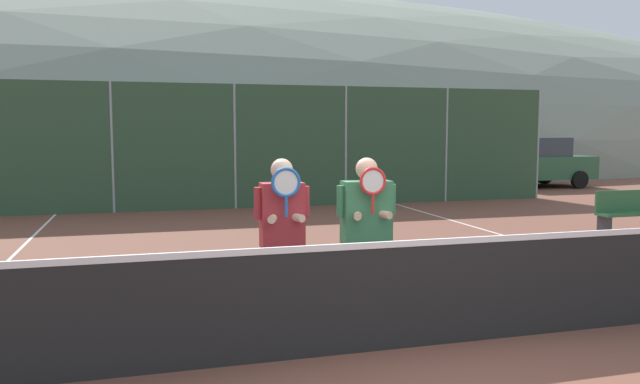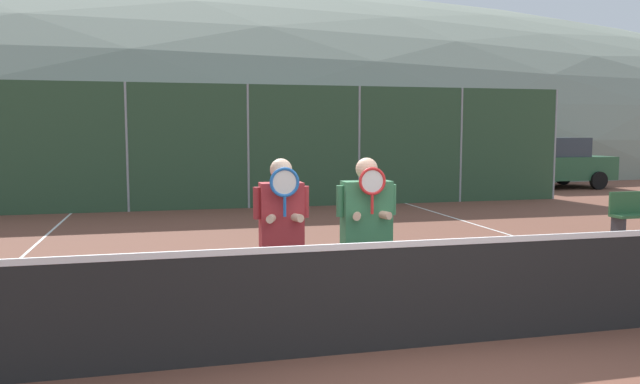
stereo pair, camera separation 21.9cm
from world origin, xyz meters
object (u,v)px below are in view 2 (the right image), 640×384
object	(u,v)px
car_far_left	(60,169)
player_leftmost	(282,228)
car_right_of_center	(544,162)
car_left_of_center	(248,168)
player_center_left	(366,224)
car_center	(406,164)

from	to	relation	value
car_far_left	player_leftmost	bearing A→B (deg)	-72.64
car_far_left	car_right_of_center	size ratio (longest dim) A/B	0.96
car_left_of_center	player_center_left	bearing A→B (deg)	-91.90
car_right_of_center	player_leftmost	bearing A→B (deg)	-131.82
car_center	car_left_of_center	bearing A→B (deg)	-176.23
car_right_of_center	player_center_left	bearing A→B (deg)	-129.52
player_center_left	player_leftmost	bearing A→B (deg)	178.53
player_center_left	car_center	xyz separation A→B (m)	(5.54, 12.77, -0.13)
player_center_left	car_right_of_center	world-z (taller)	car_right_of_center
player_leftmost	car_center	xyz separation A→B (m)	(6.41, 12.74, -0.11)
player_center_left	car_center	size ratio (longest dim) A/B	0.42
car_left_of_center	car_center	distance (m)	5.14
car_far_left	car_left_of_center	xyz separation A→B (m)	(5.26, -0.31, -0.01)
player_center_left	car_left_of_center	world-z (taller)	player_center_left
car_far_left	car_right_of_center	world-z (taller)	car_right_of_center
player_leftmost	car_left_of_center	world-z (taller)	player_leftmost
car_far_left	car_center	bearing A→B (deg)	0.15
car_left_of_center	car_center	world-z (taller)	car_center
player_center_left	car_left_of_center	size ratio (longest dim) A/B	0.36
player_leftmost	car_center	bearing A→B (deg)	63.29
player_leftmost	car_right_of_center	bearing A→B (deg)	48.18
player_leftmost	car_far_left	world-z (taller)	car_far_left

